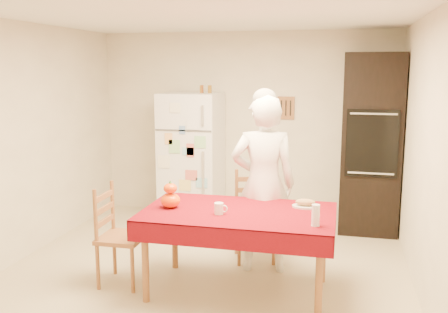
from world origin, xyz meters
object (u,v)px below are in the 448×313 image
(chair_left, at_px, (116,231))
(pumpkin_lower, at_px, (171,200))
(wine_glass, at_px, (316,215))
(refrigerator, at_px, (192,157))
(seated_woman, at_px, (263,184))
(dining_table, at_px, (238,218))
(chair_far, at_px, (254,212))
(coffee_mug, at_px, (219,208))
(bread_plate, at_px, (305,207))
(oven_cabinet, at_px, (370,144))

(chair_left, bearing_deg, pumpkin_lower, -86.49)
(wine_glass, bearing_deg, pumpkin_lower, 169.89)
(refrigerator, bearing_deg, seated_woman, -51.11)
(dining_table, relative_size, chair_far, 1.79)
(refrigerator, distance_m, seated_woman, 1.91)
(coffee_mug, bearing_deg, bread_plate, 28.28)
(oven_cabinet, xyz_separation_m, dining_table, (-1.22, -2.09, -0.41))
(refrigerator, bearing_deg, chair_far, -48.24)
(refrigerator, xyz_separation_m, seated_woman, (1.20, -1.48, 0.03))
(dining_table, bearing_deg, chair_left, -176.00)
(dining_table, bearing_deg, refrigerator, 117.46)
(oven_cabinet, height_order, pumpkin_lower, oven_cabinet)
(refrigerator, xyz_separation_m, wine_glass, (1.75, -2.32, -0.00))
(refrigerator, relative_size, pumpkin_lower, 9.48)
(chair_left, bearing_deg, bread_plate, -80.22)
(chair_far, bearing_deg, refrigerator, 114.92)
(chair_far, distance_m, coffee_mug, 1.06)
(pumpkin_lower, height_order, wine_glass, wine_glass)
(chair_far, height_order, coffee_mug, chair_far)
(coffee_mug, bearing_deg, wine_glass, -9.26)
(seated_woman, bearing_deg, oven_cabinet, -134.91)
(refrigerator, distance_m, wine_glass, 2.91)
(coffee_mug, bearing_deg, dining_table, 43.14)
(pumpkin_lower, bearing_deg, oven_cabinet, 49.20)
(dining_table, bearing_deg, pumpkin_lower, -176.46)
(oven_cabinet, xyz_separation_m, chair_far, (-1.23, -1.23, -0.59))
(dining_table, xyz_separation_m, chair_far, (-0.01, 0.87, -0.18))
(wine_glass, relative_size, bread_plate, 0.73)
(oven_cabinet, distance_m, wine_glass, 2.44)
(oven_cabinet, bearing_deg, chair_left, -137.53)
(chair_left, distance_m, seated_woman, 1.49)
(chair_left, height_order, coffee_mug, chair_left)
(oven_cabinet, distance_m, chair_left, 3.27)
(refrigerator, height_order, coffee_mug, refrigerator)
(refrigerator, bearing_deg, oven_cabinet, 1.18)
(dining_table, distance_m, pumpkin_lower, 0.64)
(coffee_mug, xyz_separation_m, wine_glass, (0.84, -0.14, 0.04))
(bread_plate, bearing_deg, wine_glass, -77.11)
(oven_cabinet, height_order, dining_table, oven_cabinet)
(chair_left, height_order, pumpkin_lower, chair_left)
(seated_woman, xyz_separation_m, pumpkin_lower, (-0.76, -0.60, -0.06))
(dining_table, height_order, seated_woman, seated_woman)
(seated_woman, height_order, bread_plate, seated_woman)
(refrigerator, distance_m, oven_cabinet, 2.29)
(dining_table, distance_m, bread_plate, 0.63)
(chair_left, bearing_deg, dining_table, -87.02)
(oven_cabinet, relative_size, seated_woman, 1.24)
(seated_woman, relative_size, wine_glass, 10.05)
(oven_cabinet, height_order, chair_left, oven_cabinet)
(chair_left, distance_m, bread_plate, 1.78)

